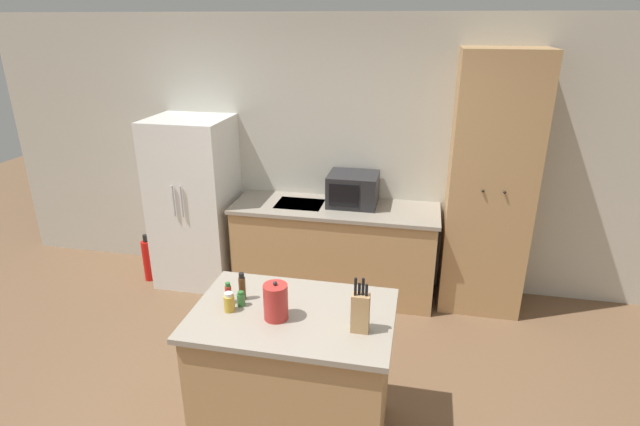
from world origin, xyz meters
The scene contains 13 objects.
wall_back centered at (0.00, 2.33, 1.30)m, with size 7.20×0.06×2.60m.
refrigerator centered at (-1.40, 1.97, 0.84)m, with size 0.75×0.69×1.67m.
back_counter centered at (0.01, 1.99, 0.45)m, with size 1.94×0.66×0.89m.
pantry_cabinet centered at (1.37, 2.04, 1.16)m, with size 0.71×0.55×2.33m.
kitchen_island centered at (0.09, 0.11, 0.47)m, with size 1.19×0.80×0.93m.
microwave centered at (0.16, 2.08, 1.04)m, with size 0.46×0.40×0.30m.
knife_block centered at (0.50, 0.00, 1.05)m, with size 0.10×0.07×0.33m.
spice_bottle_tall_dark centered at (-0.31, 0.13, 0.99)m, with size 0.04×0.04×0.14m.
spice_bottle_short_red centered at (-0.28, 0.04, 0.98)m, with size 0.06×0.06×0.12m.
spice_bottle_amber_oil centered at (-0.25, 0.19, 1.01)m, with size 0.04×0.04×0.18m.
spice_bottle_green_herb centered at (-0.23, 0.11, 0.97)m, with size 0.05×0.05×0.09m.
kettle centered at (0.01, 0.03, 1.03)m, with size 0.14×0.14×0.24m.
fire_extinguisher centered at (-1.91, 1.81, 0.22)m, with size 0.10×0.10×0.50m.
Camera 1 is at (0.77, -2.33, 2.54)m, focal length 28.00 mm.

